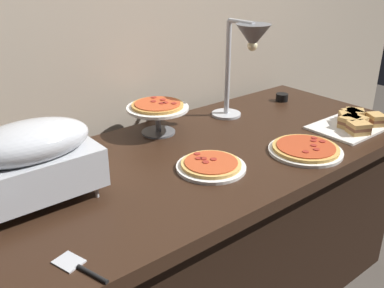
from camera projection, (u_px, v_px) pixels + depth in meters
back_wall at (135, 22)px, 1.88m from camera, size 4.40×0.04×2.40m
buffet_table at (207, 229)px, 1.85m from camera, size 1.90×0.84×0.76m
chafing_dish at (32, 158)px, 1.29m from camera, size 0.39×0.23×0.26m
heat_lamp at (248, 46)px, 1.84m from camera, size 0.15×0.29×0.45m
pizza_plate_front at (211, 165)px, 1.55m from camera, size 0.25×0.25×0.03m
pizza_plate_center at (306, 149)px, 1.68m from camera, size 0.29×0.29×0.03m
pizza_plate_raised_stand at (158, 109)px, 1.82m from camera, size 0.27×0.27×0.14m
sandwich_platter at (354, 122)px, 1.92m from camera, size 0.35×0.25×0.06m
sauce_cup_near at (282, 97)px, 2.27m from camera, size 0.06×0.06×0.04m
serving_spatula at (80, 268)px, 1.06m from camera, size 0.08×0.17×0.01m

